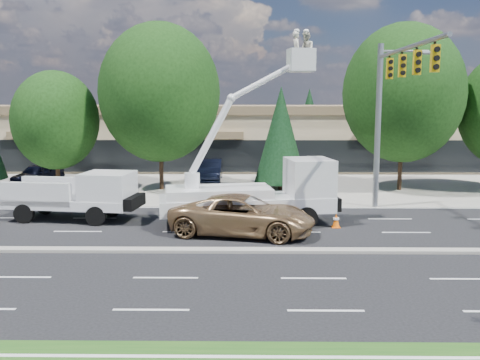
{
  "coord_description": "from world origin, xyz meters",
  "views": [
    {
      "loc": [
        2.73,
        -20.54,
        5.93
      ],
      "look_at": [
        2.44,
        3.24,
        2.4
      ],
      "focal_mm": 40.0,
      "sensor_mm": 36.0,
      "label": 1
    }
  ],
  "objects_px": {
    "signal_mast": "(390,98)",
    "minivan": "(243,215)",
    "utility_pickup": "(79,200)",
    "bucket_truck": "(263,184)"
  },
  "relations": [
    {
      "from": "signal_mast",
      "to": "bucket_truck",
      "type": "distance_m",
      "value": 7.99
    },
    {
      "from": "signal_mast",
      "to": "minivan",
      "type": "bearing_deg",
      "value": -150.4
    },
    {
      "from": "signal_mast",
      "to": "minivan",
      "type": "distance_m",
      "value": 10.03
    },
    {
      "from": "signal_mast",
      "to": "bucket_truck",
      "type": "relative_size",
      "value": 1.1
    },
    {
      "from": "signal_mast",
      "to": "utility_pickup",
      "type": "bearing_deg",
      "value": -174.93
    },
    {
      "from": "utility_pickup",
      "to": "minivan",
      "type": "distance_m",
      "value": 8.7
    },
    {
      "from": "signal_mast",
      "to": "utility_pickup",
      "type": "xyz_separation_m",
      "value": [
        -15.69,
        -1.39,
        -5.06
      ]
    },
    {
      "from": "minivan",
      "to": "utility_pickup",
      "type": "bearing_deg",
      "value": 82.8
    },
    {
      "from": "bucket_truck",
      "to": "utility_pickup",
      "type": "bearing_deg",
      "value": 165.56
    },
    {
      "from": "signal_mast",
      "to": "bucket_truck",
      "type": "height_order",
      "value": "bucket_truck"
    }
  ]
}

